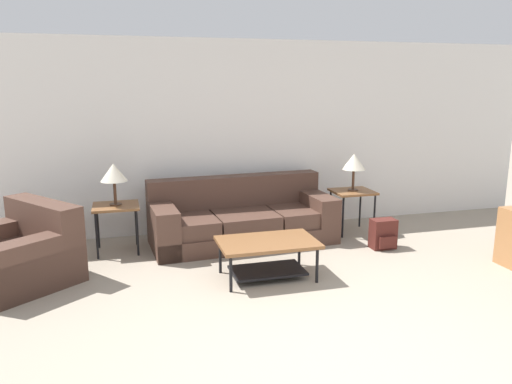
{
  "coord_description": "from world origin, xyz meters",
  "views": [
    {
      "loc": [
        -1.57,
        -2.85,
        2.02
      ],
      "look_at": [
        -0.09,
        2.54,
        0.8
      ],
      "focal_mm": 35.0,
      "sensor_mm": 36.0,
      "label": 1
    }
  ],
  "objects_px": {
    "side_table_left": "(116,210)",
    "backpack": "(383,234)",
    "side_table_right": "(353,195)",
    "table_lamp_right": "(354,162)",
    "couch": "(242,220)",
    "table_lamp_left": "(114,173)",
    "armchair": "(18,256)",
    "coffee_table": "(267,250)"
  },
  "relations": [
    {
      "from": "coffee_table",
      "to": "table_lamp_left",
      "type": "height_order",
      "value": "table_lamp_left"
    },
    {
      "from": "coffee_table",
      "to": "table_lamp_left",
      "type": "bearing_deg",
      "value": 139.85
    },
    {
      "from": "coffee_table",
      "to": "side_table_left",
      "type": "height_order",
      "value": "side_table_left"
    },
    {
      "from": "coffee_table",
      "to": "side_table_right",
      "type": "xyz_separation_m",
      "value": [
        1.6,
        1.29,
        0.22
      ]
    },
    {
      "from": "coffee_table",
      "to": "table_lamp_left",
      "type": "xyz_separation_m",
      "value": [
        -1.52,
        1.29,
        0.67
      ]
    },
    {
      "from": "side_table_left",
      "to": "side_table_right",
      "type": "xyz_separation_m",
      "value": [
        3.12,
        0.0,
        0.0
      ]
    },
    {
      "from": "armchair",
      "to": "backpack",
      "type": "height_order",
      "value": "armchair"
    },
    {
      "from": "coffee_table",
      "to": "backpack",
      "type": "xyz_separation_m",
      "value": [
        1.67,
        0.54,
        -0.12
      ]
    },
    {
      "from": "table_lamp_right",
      "to": "couch",
      "type": "bearing_deg",
      "value": -179.54
    },
    {
      "from": "armchair",
      "to": "table_lamp_right",
      "type": "xyz_separation_m",
      "value": [
        4.11,
        0.7,
        0.7
      ]
    },
    {
      "from": "side_table_left",
      "to": "backpack",
      "type": "bearing_deg",
      "value": -13.09
    },
    {
      "from": "couch",
      "to": "armchair",
      "type": "distance_m",
      "value": 2.64
    },
    {
      "from": "armchair",
      "to": "coffee_table",
      "type": "relative_size",
      "value": 1.44
    },
    {
      "from": "coffee_table",
      "to": "side_table_right",
      "type": "relative_size",
      "value": 1.75
    },
    {
      "from": "table_lamp_left",
      "to": "coffee_table",
      "type": "bearing_deg",
      "value": -40.15
    },
    {
      "from": "armchair",
      "to": "side_table_left",
      "type": "height_order",
      "value": "armchair"
    },
    {
      "from": "armchair",
      "to": "table_lamp_left",
      "type": "xyz_separation_m",
      "value": [
        0.99,
        0.7,
        0.7
      ]
    },
    {
      "from": "coffee_table",
      "to": "side_table_right",
      "type": "distance_m",
      "value": 2.06
    },
    {
      "from": "side_table_left",
      "to": "table_lamp_left",
      "type": "distance_m",
      "value": 0.45
    },
    {
      "from": "couch",
      "to": "backpack",
      "type": "xyz_separation_m",
      "value": [
        1.63,
        -0.73,
        -0.11
      ]
    },
    {
      "from": "side_table_right",
      "to": "table_lamp_right",
      "type": "height_order",
      "value": "table_lamp_right"
    },
    {
      "from": "table_lamp_right",
      "to": "table_lamp_left",
      "type": "bearing_deg",
      "value": 180.0
    },
    {
      "from": "side_table_right",
      "to": "table_lamp_left",
      "type": "xyz_separation_m",
      "value": [
        -3.12,
        -0.0,
        0.45
      ]
    },
    {
      "from": "table_lamp_left",
      "to": "backpack",
      "type": "xyz_separation_m",
      "value": [
        3.19,
        -0.74,
        -0.8
      ]
    },
    {
      "from": "side_table_right",
      "to": "table_lamp_left",
      "type": "bearing_deg",
      "value": -180.0
    },
    {
      "from": "table_lamp_right",
      "to": "side_table_left",
      "type": "bearing_deg",
      "value": 180.0
    },
    {
      "from": "table_lamp_left",
      "to": "side_table_left",
      "type": "bearing_deg",
      "value": 108.43
    },
    {
      "from": "side_table_left",
      "to": "backpack",
      "type": "distance_m",
      "value": 3.3
    },
    {
      "from": "side_table_left",
      "to": "table_lamp_right",
      "type": "bearing_deg",
      "value": -0.0
    },
    {
      "from": "backpack",
      "to": "side_table_right",
      "type": "bearing_deg",
      "value": 95.46
    },
    {
      "from": "side_table_right",
      "to": "backpack",
      "type": "xyz_separation_m",
      "value": [
        0.07,
        -0.74,
        -0.35
      ]
    },
    {
      "from": "side_table_right",
      "to": "backpack",
      "type": "bearing_deg",
      "value": -84.54
    },
    {
      "from": "couch",
      "to": "table_lamp_right",
      "type": "xyz_separation_m",
      "value": [
        1.56,
        0.01,
        0.68
      ]
    },
    {
      "from": "table_lamp_right",
      "to": "backpack",
      "type": "bearing_deg",
      "value": -84.54
    },
    {
      "from": "couch",
      "to": "backpack",
      "type": "relative_size",
      "value": 6.41
    },
    {
      "from": "table_lamp_left",
      "to": "couch",
      "type": "bearing_deg",
      "value": -0.46
    },
    {
      "from": "couch",
      "to": "table_lamp_left",
      "type": "bearing_deg",
      "value": 179.54
    },
    {
      "from": "couch",
      "to": "side_table_right",
      "type": "height_order",
      "value": "couch"
    },
    {
      "from": "armchair",
      "to": "backpack",
      "type": "distance_m",
      "value": 4.19
    },
    {
      "from": "couch",
      "to": "table_lamp_left",
      "type": "distance_m",
      "value": 1.7
    },
    {
      "from": "coffee_table",
      "to": "armchair",
      "type": "bearing_deg",
      "value": 166.94
    },
    {
      "from": "table_lamp_right",
      "to": "armchair",
      "type": "bearing_deg",
      "value": -170.33
    }
  ]
}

